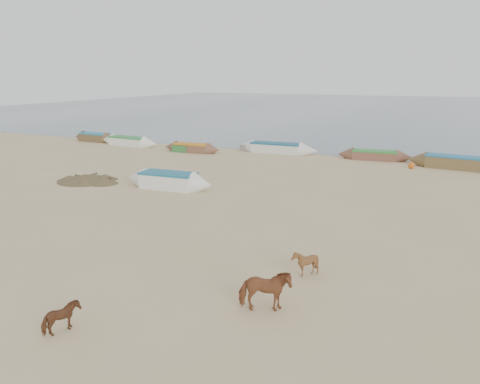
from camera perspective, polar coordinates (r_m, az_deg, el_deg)
name	(u,v)px	position (r m, az deg, el deg)	size (l,w,h in m)	color
ground	(200,237)	(19.57, -4.89, -5.45)	(140.00, 140.00, 0.00)	tan
sea	(405,109)	(98.66, 19.44, 9.54)	(160.00, 160.00, 0.00)	slate
cow_adult	(265,291)	(13.47, 3.03, -11.92)	(0.68, 1.49, 1.26)	brown
calf_front	(305,263)	(15.86, 7.94, -8.56)	(0.74, 0.83, 0.92)	brown
calf_right	(62,319)	(13.34, -20.88, -14.21)	(0.82, 0.70, 0.83)	brown
near_canoe	(168,180)	(27.84, -8.72, 1.40)	(5.61, 1.39, 0.97)	white
debris_pile	(86,178)	(31.15, -18.30, 1.69)	(3.50, 3.50, 0.43)	brown
waterline_canoes	(321,153)	(38.14, 9.82, 4.69)	(56.06, 4.16, 0.95)	brown
beach_clutter	(378,159)	(37.09, 16.45, 3.86)	(44.97, 3.97, 0.64)	#326E31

